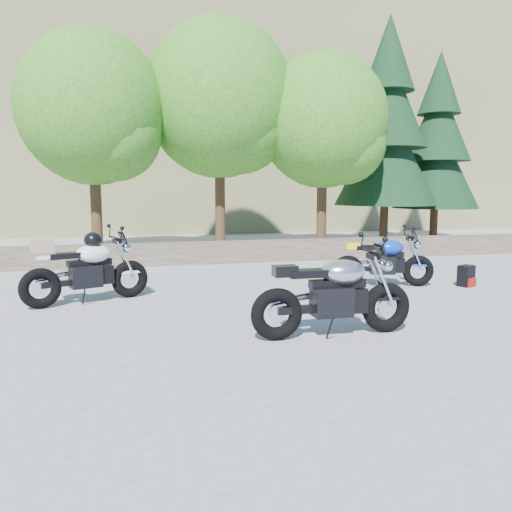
# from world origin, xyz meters

# --- Properties ---
(ground) EXTENTS (90.00, 90.00, 0.00)m
(ground) POSITION_xyz_m (0.00, 0.00, 0.00)
(ground) COLOR slate
(ground) RESTS_ON ground
(stone_wall) EXTENTS (22.00, 0.55, 0.50)m
(stone_wall) POSITION_xyz_m (0.00, 5.50, 0.25)
(stone_wall) COLOR #443C2D
(stone_wall) RESTS_ON ground
(hillside) EXTENTS (80.00, 30.00, 15.00)m
(hillside) POSITION_xyz_m (3.00, 28.00, 7.50)
(hillside) COLOR #716746
(hillside) RESTS_ON ground
(tree_decid_left) EXTENTS (3.67, 3.67, 5.62)m
(tree_decid_left) POSITION_xyz_m (-2.39, 7.14, 3.63)
(tree_decid_left) COLOR #382314
(tree_decid_left) RESTS_ON ground
(tree_decid_mid) EXTENTS (4.08, 4.08, 6.24)m
(tree_decid_mid) POSITION_xyz_m (0.91, 7.54, 4.04)
(tree_decid_mid) COLOR #382314
(tree_decid_mid) RESTS_ON ground
(tree_decid_right) EXTENTS (3.54, 3.54, 5.41)m
(tree_decid_right) POSITION_xyz_m (3.71, 6.94, 3.50)
(tree_decid_right) COLOR #382314
(tree_decid_right) RESTS_ON ground
(conifer_near) EXTENTS (3.17, 3.17, 7.06)m
(conifer_near) POSITION_xyz_m (6.20, 8.20, 3.68)
(conifer_near) COLOR #382314
(conifer_near) RESTS_ON ground
(conifer_far) EXTENTS (2.82, 2.82, 6.27)m
(conifer_far) POSITION_xyz_m (8.40, 8.80, 3.27)
(conifer_far) COLOR #382314
(conifer_far) RESTS_ON ground
(silver_bike) EXTENTS (2.03, 0.64, 1.02)m
(silver_bike) POSITION_xyz_m (0.71, -0.84, 0.50)
(silver_bike) COLOR black
(silver_bike) RESTS_ON ground
(white_bike) EXTENTS (1.91, 0.91, 1.10)m
(white_bike) POSITION_xyz_m (-2.33, 1.74, 0.54)
(white_bike) COLOR black
(white_bike) RESTS_ON ground
(blue_bike) EXTENTS (1.83, 0.69, 0.93)m
(blue_bike) POSITION_xyz_m (2.81, 1.85, 0.45)
(blue_bike) COLOR black
(blue_bike) RESTS_ON ground
(backpack) EXTENTS (0.34, 0.32, 0.38)m
(backpack) POSITION_xyz_m (4.27, 1.48, 0.19)
(backpack) COLOR black
(backpack) RESTS_ON ground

